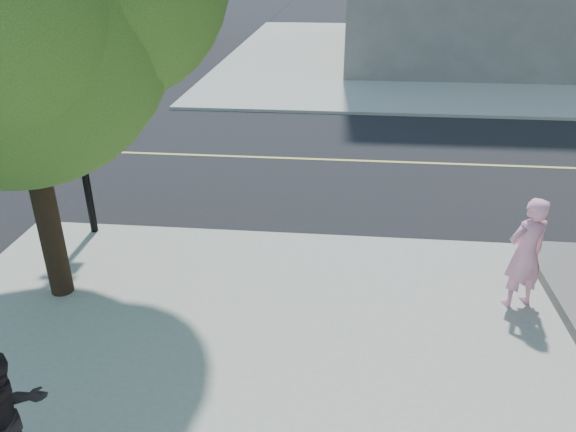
# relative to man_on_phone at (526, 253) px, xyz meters

# --- Properties ---
(ground) EXTENTS (140.00, 140.00, 0.00)m
(ground) POSITION_rel_man_on_phone_xyz_m (-7.83, 1.99, -1.01)
(ground) COLOR black
(ground) RESTS_ON ground
(road_ew) EXTENTS (140.00, 9.00, 0.01)m
(road_ew) POSITION_rel_man_on_phone_xyz_m (-7.83, 6.49, -1.01)
(road_ew) COLOR black
(road_ew) RESTS_ON ground
(sidewalk_ne) EXTENTS (29.00, 25.00, 0.12)m
(sidewalk_ne) POSITION_rel_man_on_phone_xyz_m (5.67, 23.49, -0.95)
(sidewalk_ne) COLOR #A3A396
(sidewalk_ne) RESTS_ON ground
(man_on_phone) EXTENTS (0.77, 0.64, 1.79)m
(man_on_phone) POSITION_rel_man_on_phone_xyz_m (0.00, 0.00, 0.00)
(man_on_phone) COLOR #FEA0C2
(man_on_phone) RESTS_ON sidewalk_se
(pedestrian) EXTENTS (0.90, 0.99, 1.67)m
(pedestrian) POSITION_rel_man_on_phone_xyz_m (-5.84, -3.79, -0.06)
(pedestrian) COLOR black
(pedestrian) RESTS_ON sidewalk_se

